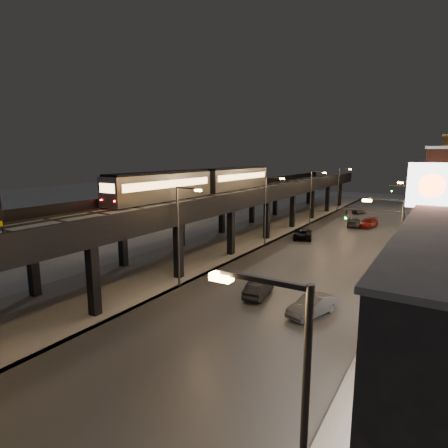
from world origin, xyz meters
The scene contains 30 objects.
ground centered at (0.00, 0.00, 0.00)m, with size 220.00×220.00×0.00m, color silver.
road_surface centered at (7.50, 35.00, 0.03)m, with size 17.00×120.00×0.06m, color #46474D.
sidewalk_right centered at (17.50, 35.00, 0.07)m, with size 4.00×120.00×0.14m, color #9FA1A8.
under_viaduct_pavement centered at (-6.00, 35.00, 0.03)m, with size 11.00×120.00×0.06m, color #9FA1A8.
elevated_viaduct centered at (-6.00, 31.84, 5.62)m, with size 9.00×100.00×6.30m.
viaduct_trackbed centered at (-6.01, 31.97, 6.39)m, with size 8.40×100.00×0.32m.
viaduct_parapet_streetside centered at (-1.65, 32.00, 6.85)m, with size 0.30×100.00×1.10m, color black.
viaduct_parapet_far centered at (-10.35, 32.00, 6.85)m, with size 0.30×100.00×1.10m, color black.
streetlight_right_0 centered at (16.73, -5.00, 5.24)m, with size 2.56×0.28×9.00m.
streetlight_left_1 centered at (-0.43, 13.00, 5.24)m, with size 2.57×0.28×9.00m.
streetlight_right_1 centered at (16.73, 13.00, 5.24)m, with size 2.56×0.28×9.00m.
streetlight_left_2 centered at (-0.43, 31.00, 5.24)m, with size 2.57×0.28×9.00m.
streetlight_right_2 centered at (16.73, 31.00, 5.24)m, with size 2.56×0.28×9.00m.
streetlight_left_3 centered at (-0.43, 49.00, 5.24)m, with size 2.57×0.28×9.00m.
streetlight_right_3 centered at (16.73, 49.00, 5.24)m, with size 2.56×0.28×9.00m.
streetlight_left_4 centered at (-0.43, 67.00, 5.24)m, with size 2.57×0.28×9.00m.
streetlight_right_4 centered at (16.73, 67.00, 5.24)m, with size 2.56×0.28×9.00m.
traffic_light_rig_a centered at (15.84, 22.00, 4.50)m, with size 6.10×0.34×7.00m.
traffic_light_rig_b centered at (15.84, 52.00, 4.50)m, with size 6.10×0.34×7.00m.
subway_train centered at (-8.50, 28.68, 8.21)m, with size 2.69×33.02×3.21m.
car_near_white centered at (6.48, 14.46, 0.69)m, with size 1.45×4.16×1.37m, color black.
car_mid_silver centered at (2.12, 37.61, 0.73)m, with size 2.42×5.25×1.46m, color black.
car_mid_dark centered at (6.24, 50.59, 0.72)m, with size 2.03×4.98×1.45m, color #3C3D3F.
car_far_white centered at (4.17, 65.30, 0.63)m, with size 1.48×3.68×1.25m, color #3E3F41.
car_onc_silver centered at (11.48, 13.17, 0.73)m, with size 1.54×4.43×1.46m, color #42464E.
car_onc_white centered at (8.43, 51.16, 0.71)m, with size 2.00×4.93×1.43m, color maroon.
car_onc_red centered at (13.74, 65.45, 0.63)m, with size 1.48×3.68×1.25m, color #5B5C60.
sign_mcdonalds centered at (18.00, 31.87, 8.44)m, with size 3.04×0.34×10.32m.
sign_citgo centered at (18.50, 10.01, 8.67)m, with size 2.37×0.39×11.28m.
sign_carwash centered at (18.50, 16.67, 5.74)m, with size 1.57×0.35×8.16m.
Camera 1 is at (19.31, -12.33, 11.68)m, focal length 30.00 mm.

